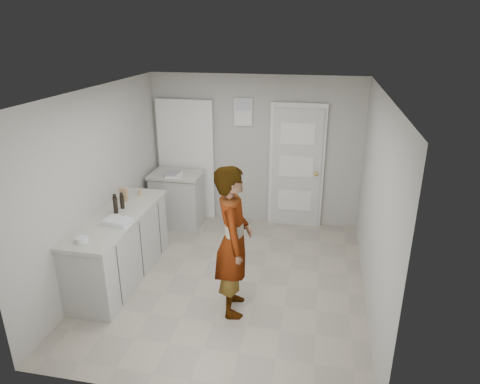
% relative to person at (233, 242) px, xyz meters
% --- Properties ---
extents(ground, '(4.00, 4.00, 0.00)m').
position_rel_person_xyz_m(ground, '(-0.17, 0.58, -0.91)').
color(ground, '#ABA28F').
rests_on(ground, ground).
extents(room_shell, '(4.00, 4.00, 4.00)m').
position_rel_person_xyz_m(room_shell, '(-0.35, 2.54, 0.12)').
color(room_shell, '#A2A099').
rests_on(room_shell, ground).
extents(main_counter, '(0.64, 1.96, 0.93)m').
position_rel_person_xyz_m(main_counter, '(-1.62, 0.38, -0.48)').
color(main_counter, '#B8B8B3').
rests_on(main_counter, ground).
extents(side_counter, '(0.84, 0.61, 0.93)m').
position_rel_person_xyz_m(side_counter, '(-1.42, 2.13, -0.48)').
color(side_counter, '#B8B8B3').
rests_on(side_counter, ground).
extents(person, '(0.56, 0.74, 1.81)m').
position_rel_person_xyz_m(person, '(0.00, 0.00, 0.00)').
color(person, silver).
rests_on(person, ground).
extents(cake_mix_box, '(0.12, 0.07, 0.18)m').
position_rel_person_xyz_m(cake_mix_box, '(-1.74, 0.86, 0.11)').
color(cake_mix_box, '#936649').
rests_on(cake_mix_box, main_counter).
extents(spice_jar, '(0.05, 0.05, 0.08)m').
position_rel_person_xyz_m(spice_jar, '(-1.61, 1.10, 0.06)').
color(spice_jar, tan).
rests_on(spice_jar, main_counter).
extents(oil_cruet_a, '(0.06, 0.06, 0.23)m').
position_rel_person_xyz_m(oil_cruet_a, '(-1.64, 0.61, 0.13)').
color(oil_cruet_a, black).
rests_on(oil_cruet_a, main_counter).
extents(oil_cruet_b, '(0.06, 0.06, 0.27)m').
position_rel_person_xyz_m(oil_cruet_b, '(-1.66, 0.45, 0.15)').
color(oil_cruet_b, black).
rests_on(oil_cruet_b, main_counter).
extents(baking_dish, '(0.35, 0.28, 0.06)m').
position_rel_person_xyz_m(baking_dish, '(-1.49, 0.15, 0.05)').
color(baking_dish, silver).
rests_on(baking_dish, main_counter).
extents(egg_bowl, '(0.14, 0.14, 0.05)m').
position_rel_person_xyz_m(egg_bowl, '(-1.67, -0.37, 0.05)').
color(egg_bowl, silver).
rests_on(egg_bowl, main_counter).
extents(papers, '(0.34, 0.39, 0.01)m').
position_rel_person_xyz_m(papers, '(-1.42, 2.04, 0.02)').
color(papers, white).
rests_on(papers, side_counter).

